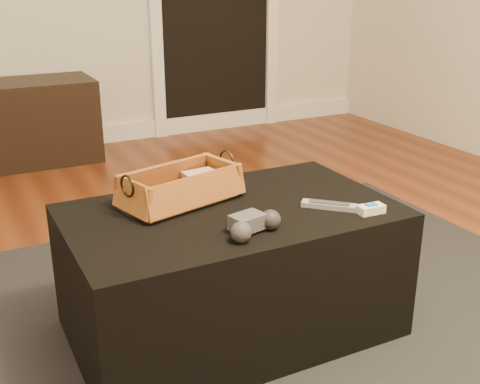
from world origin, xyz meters
name	(u,v)px	position (x,y,z in m)	size (l,w,h in m)	color
baseboard	(37,142)	(0.00, 2.73, 0.06)	(5.00, 0.04, 0.12)	white
area_rug	(239,337)	(0.21, 0.22, 0.01)	(2.60, 2.00, 0.01)	black
ottoman	(232,271)	(0.21, 0.27, 0.22)	(1.00, 0.60, 0.42)	black
tv_remote	(179,198)	(0.08, 0.38, 0.46)	(0.20, 0.05, 0.02)	black
cloth_bundle	(200,180)	(0.19, 0.45, 0.47)	(0.11, 0.07, 0.06)	tan
wicker_basket	(181,189)	(0.10, 0.39, 0.48)	(0.42, 0.29, 0.13)	#AC6426
game_controller	(253,224)	(0.18, 0.08, 0.46)	(0.19, 0.13, 0.06)	#404044
silver_remote	(329,205)	(0.48, 0.14, 0.44)	(0.15, 0.14, 0.02)	#9C9EA4
cream_gadget	(371,209)	(0.57, 0.05, 0.45)	(0.08, 0.05, 0.03)	white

